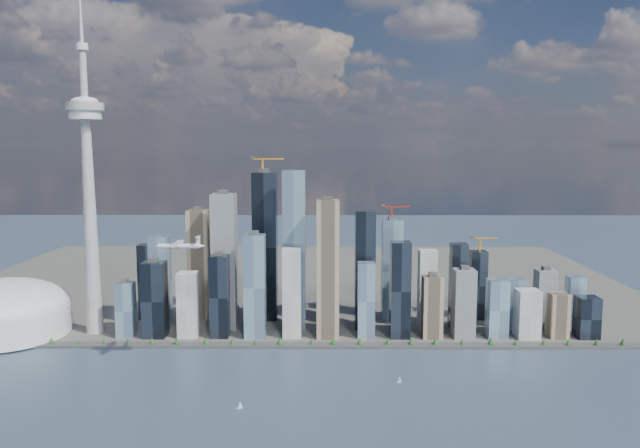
{
  "coord_description": "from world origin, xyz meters",
  "views": [
    {
      "loc": [
        63.06,
        -643.59,
        297.38
      ],
      "look_at": [
        56.27,
        260.0,
        182.6
      ],
      "focal_mm": 35.0,
      "sensor_mm": 36.0,
      "label": 1
    }
  ],
  "objects_px": {
    "needle_tower": "(88,185)",
    "airplane": "(180,245)",
    "dome_stadium": "(3,311)",
    "sailboat_east": "(399,380)",
    "sailboat_west": "(240,406)"
  },
  "relations": [
    {
      "from": "needle_tower",
      "to": "airplane",
      "type": "bearing_deg",
      "value": -42.12
    },
    {
      "from": "dome_stadium",
      "to": "sailboat_east",
      "type": "height_order",
      "value": "dome_stadium"
    },
    {
      "from": "dome_stadium",
      "to": "sailboat_east",
      "type": "distance_m",
      "value": 627.92
    },
    {
      "from": "needle_tower",
      "to": "sailboat_east",
      "type": "distance_m",
      "value": 550.78
    },
    {
      "from": "airplane",
      "to": "needle_tower",
      "type": "bearing_deg",
      "value": 136.74
    },
    {
      "from": "needle_tower",
      "to": "sailboat_west",
      "type": "height_order",
      "value": "needle_tower"
    },
    {
      "from": "airplane",
      "to": "sailboat_east",
      "type": "relative_size",
      "value": 6.56
    },
    {
      "from": "dome_stadium",
      "to": "sailboat_west",
      "type": "bearing_deg",
      "value": -33.46
    },
    {
      "from": "sailboat_west",
      "to": "sailboat_east",
      "type": "height_order",
      "value": "sailboat_west"
    },
    {
      "from": "sailboat_west",
      "to": "needle_tower",
      "type": "bearing_deg",
      "value": 133.2
    },
    {
      "from": "dome_stadium",
      "to": "sailboat_east",
      "type": "xyz_separation_m",
      "value": [
        597.38,
        -190.01,
        -36.3
      ]
    },
    {
      "from": "airplane",
      "to": "sailboat_west",
      "type": "distance_m",
      "value": 224.24
    },
    {
      "from": "needle_tower",
      "to": "dome_stadium",
      "type": "relative_size",
      "value": 2.75
    },
    {
      "from": "needle_tower",
      "to": "dome_stadium",
      "type": "bearing_deg",
      "value": -175.91
    },
    {
      "from": "needle_tower",
      "to": "dome_stadium",
      "type": "distance_m",
      "value": 241.4
    }
  ]
}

